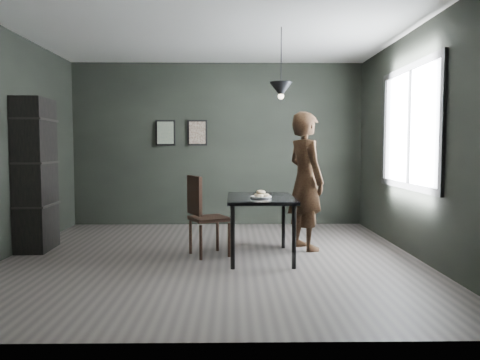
{
  "coord_description": "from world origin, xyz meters",
  "views": [
    {
      "loc": [
        0.26,
        -5.65,
        1.35
      ],
      "look_at": [
        0.35,
        0.05,
        0.95
      ],
      "focal_mm": 35.0,
      "sensor_mm": 36.0,
      "label": 1
    }
  ],
  "objects_px": {
    "wood_chair": "(203,211)",
    "pendant_lamp": "(281,90)",
    "cafe_table": "(261,203)",
    "shelf_unit": "(35,175)",
    "white_plate": "(261,197)",
    "woman": "(306,181)"
  },
  "relations": [
    {
      "from": "cafe_table",
      "to": "pendant_lamp",
      "type": "bearing_deg",
      "value": 21.8
    },
    {
      "from": "wood_chair",
      "to": "pendant_lamp",
      "type": "distance_m",
      "value": 1.77
    },
    {
      "from": "white_plate",
      "to": "wood_chair",
      "type": "distance_m",
      "value": 0.77
    },
    {
      "from": "cafe_table",
      "to": "wood_chair",
      "type": "bearing_deg",
      "value": 172.56
    },
    {
      "from": "wood_chair",
      "to": "cafe_table",
      "type": "bearing_deg",
      "value": -31.97
    },
    {
      "from": "wood_chair",
      "to": "white_plate",
      "type": "bearing_deg",
      "value": -43.4
    },
    {
      "from": "woman",
      "to": "wood_chair",
      "type": "relative_size",
      "value": 1.81
    },
    {
      "from": "cafe_table",
      "to": "shelf_unit",
      "type": "distance_m",
      "value": 2.98
    },
    {
      "from": "wood_chair",
      "to": "pendant_lamp",
      "type": "xyz_separation_m",
      "value": [
        0.96,
        0.01,
        1.48
      ]
    },
    {
      "from": "cafe_table",
      "to": "shelf_unit",
      "type": "xyz_separation_m",
      "value": [
        -2.92,
        0.49,
        0.32
      ]
    },
    {
      "from": "wood_chair",
      "to": "shelf_unit",
      "type": "xyz_separation_m",
      "value": [
        -2.21,
        0.39,
        0.42
      ]
    },
    {
      "from": "wood_chair",
      "to": "pendant_lamp",
      "type": "height_order",
      "value": "pendant_lamp"
    },
    {
      "from": "cafe_table",
      "to": "shelf_unit",
      "type": "height_order",
      "value": "shelf_unit"
    },
    {
      "from": "shelf_unit",
      "to": "pendant_lamp",
      "type": "bearing_deg",
      "value": -9.58
    },
    {
      "from": "woman",
      "to": "pendant_lamp",
      "type": "height_order",
      "value": "pendant_lamp"
    },
    {
      "from": "wood_chair",
      "to": "shelf_unit",
      "type": "relative_size",
      "value": 0.5
    },
    {
      "from": "cafe_table",
      "to": "shelf_unit",
      "type": "relative_size",
      "value": 0.61
    },
    {
      "from": "white_plate",
      "to": "pendant_lamp",
      "type": "xyz_separation_m",
      "value": [
        0.26,
        0.25,
        1.29
      ]
    },
    {
      "from": "cafe_table",
      "to": "pendant_lamp",
      "type": "xyz_separation_m",
      "value": [
        0.25,
        0.1,
        1.38
      ]
    },
    {
      "from": "shelf_unit",
      "to": "cafe_table",
      "type": "bearing_deg",
      "value": -12.08
    },
    {
      "from": "shelf_unit",
      "to": "pendant_lamp",
      "type": "relative_size",
      "value": 2.29
    },
    {
      "from": "white_plate",
      "to": "woman",
      "type": "bearing_deg",
      "value": 45.28
    }
  ]
}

